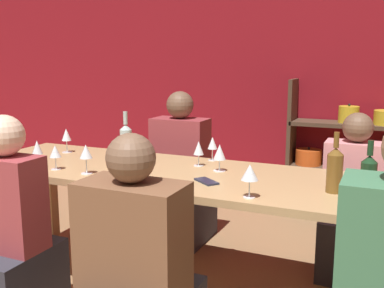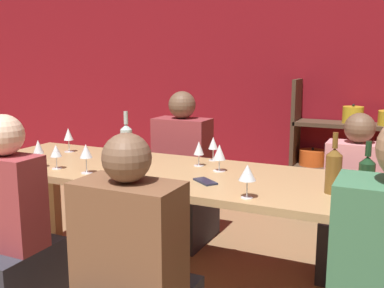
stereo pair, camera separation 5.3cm
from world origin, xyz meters
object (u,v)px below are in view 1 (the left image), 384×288
at_px(dining_table, 185,186).
at_px(person_far_a, 180,188).
at_px(wine_glass_empty_a, 220,153).
at_px(person_far_b, 352,218).
at_px(wine_glass_red_f, 250,173).
at_px(wine_glass_red_c, 37,149).
at_px(wine_glass_white_a, 86,153).
at_px(cell_phone, 206,181).
at_px(wine_glass_red_d, 66,136).
at_px(wine_bottle_amber, 368,180).
at_px(wine_glass_red_e, 199,149).
at_px(person_near_a, 13,255).
at_px(wine_bottle_dark, 126,144).
at_px(wine_glass_red_b, 213,144).
at_px(wine_glass_red_a, 55,152).
at_px(wine_glass_white_b, 124,137).
at_px(wine_bottle_green, 335,169).

relative_size(dining_table, person_far_a, 2.34).
bearing_deg(wine_glass_empty_a, person_far_b, 39.56).
relative_size(wine_glass_empty_a, wine_glass_red_f, 0.98).
height_order(wine_glass_red_c, wine_glass_white_a, same).
bearing_deg(cell_phone, wine_glass_red_d, 164.52).
height_order(wine_bottle_amber, wine_glass_red_c, wine_bottle_amber).
xyz_separation_m(wine_glass_red_e, person_near_a, (-0.67, -0.88, -0.45)).
bearing_deg(wine_glass_red_f, wine_bottle_dark, 159.69).
bearing_deg(wine_glass_red_b, wine_glass_red_a, -141.48).
bearing_deg(person_far_b, wine_bottle_dark, 28.26).
relative_size(wine_glass_red_a, wine_glass_white_b, 0.87).
bearing_deg(person_far_a, wine_glass_red_e, 124.36).
bearing_deg(wine_glass_empty_a, person_far_a, 130.49).
distance_m(wine_bottle_dark, wine_bottle_amber, 1.42).
height_order(wine_glass_red_b, person_near_a, person_near_a).
distance_m(wine_bottle_dark, wine_glass_red_a, 0.42).
xyz_separation_m(wine_bottle_dark, person_near_a, (-0.26, -0.70, -0.48)).
xyz_separation_m(wine_glass_red_e, person_far_b, (0.88, 0.52, -0.49)).
height_order(wine_glass_red_c, wine_glass_red_f, wine_glass_red_c).
relative_size(wine_bottle_dark, wine_bottle_amber, 1.12).
xyz_separation_m(wine_bottle_dark, wine_glass_empty_a, (0.57, 0.10, -0.03)).
xyz_separation_m(wine_glass_empty_a, cell_phone, (0.02, -0.26, -0.11)).
relative_size(wine_glass_white_a, wine_glass_white_b, 1.02).
distance_m(wine_bottle_dark, wine_glass_red_e, 0.45).
height_order(wine_glass_red_d, wine_glass_white_a, same).
relative_size(wine_glass_white_a, wine_glass_empty_a, 1.06).
bearing_deg(wine_bottle_green, person_far_a, 145.65).
xyz_separation_m(wine_glass_empty_a, person_far_a, (-0.58, 0.67, -0.46)).
xyz_separation_m(wine_glass_white_a, cell_phone, (0.70, 0.11, -0.12)).
xyz_separation_m(wine_glass_red_c, wine_glass_empty_a, (1.03, 0.38, -0.01)).
bearing_deg(wine_glass_red_a, wine_glass_red_b, 38.52).
bearing_deg(wine_glass_red_c, cell_phone, 6.35).
height_order(dining_table, wine_bottle_dark, wine_bottle_dark).
height_order(wine_bottle_green, person_near_a, person_near_a).
xyz_separation_m(wine_glass_red_a, wine_glass_red_c, (-0.12, -0.02, 0.01)).
bearing_deg(wine_bottle_amber, cell_phone, 173.45).
height_order(wine_bottle_amber, wine_glass_white_b, wine_bottle_amber).
bearing_deg(wine_glass_red_b, wine_glass_red_f, -56.28).
relative_size(wine_glass_red_a, person_far_a, 0.12).
bearing_deg(cell_phone, wine_glass_red_c, -173.65).
bearing_deg(wine_glass_white_b, wine_glass_red_b, 7.23).
relative_size(dining_table, wine_glass_empty_a, 17.41).
bearing_deg(cell_phone, person_far_a, 122.67).
height_order(wine_glass_red_e, wine_glass_red_f, wine_glass_red_f).
relative_size(wine_bottle_dark, wine_glass_red_e, 2.17).
relative_size(cell_phone, person_far_a, 0.14).
relative_size(wine_glass_white_a, person_near_a, 0.15).
relative_size(wine_glass_white_b, wine_glass_empty_a, 1.05).
relative_size(wine_glass_red_a, person_far_b, 0.13).
relative_size(wine_bottle_green, wine_bottle_dark, 0.89).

